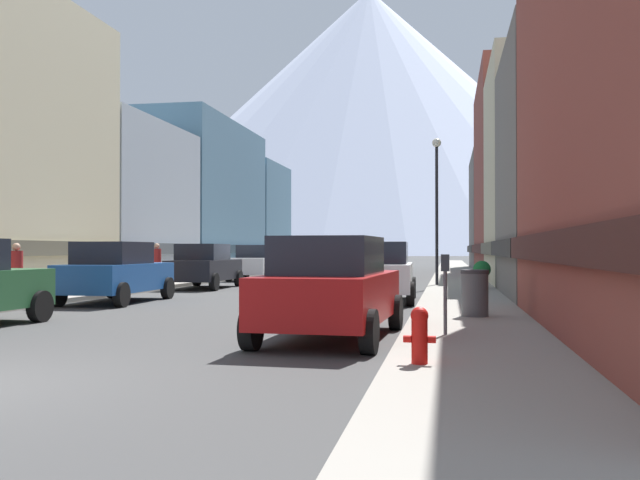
% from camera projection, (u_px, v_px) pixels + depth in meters
% --- Properties ---
extents(sidewalk_left, '(2.50, 100.00, 0.15)m').
position_uv_depth(sidewalk_left, '(251.00, 273.00, 43.21)').
color(sidewalk_left, gray).
rests_on(sidewalk_left, ground).
extents(sidewalk_right, '(2.50, 100.00, 0.15)m').
position_uv_depth(sidewalk_right, '(456.00, 275.00, 40.94)').
color(sidewalk_right, gray).
rests_on(sidewalk_right, ground).
extents(storefront_left_2, '(6.88, 9.30, 7.68)m').
position_uv_depth(storefront_left_2, '(103.00, 206.00, 34.00)').
color(storefront_left_2, '#99A5B2').
rests_on(storefront_left_2, ground).
extents(storefront_left_3, '(8.88, 13.45, 9.71)m').
position_uv_depth(storefront_left_3, '(175.00, 202.00, 45.67)').
color(storefront_left_3, slate).
rests_on(storefront_left_3, ground).
extents(storefront_left_4, '(9.46, 8.31, 8.42)m').
position_uv_depth(storefront_left_4, '(225.00, 219.00, 56.74)').
color(storefront_left_4, slate).
rests_on(storefront_left_4, ground).
extents(storefront_right_1, '(6.56, 8.06, 7.81)m').
position_uv_depth(storefront_right_1, '(610.00, 177.00, 21.12)').
color(storefront_right_1, '#66605B').
rests_on(storefront_right_1, ground).
extents(storefront_right_2, '(7.11, 8.31, 9.41)m').
position_uv_depth(storefront_right_2, '(572.00, 178.00, 29.24)').
color(storefront_right_2, beige).
rests_on(storefront_right_2, ground).
extents(storefront_right_3, '(8.91, 13.04, 11.35)m').
position_uv_depth(storefront_right_3, '(555.00, 180.00, 39.74)').
color(storefront_right_3, brown).
rests_on(storefront_right_3, ground).
extents(storefront_right_4, '(7.36, 11.16, 8.55)m').
position_uv_depth(storefront_right_4, '(519.00, 215.00, 52.27)').
color(storefront_right_4, '#66605B').
rests_on(storefront_right_4, ground).
extents(car_left_1, '(2.15, 4.44, 1.78)m').
position_uv_depth(car_left_1, '(116.00, 272.00, 20.45)').
color(car_left_1, '#19478C').
rests_on(car_left_1, ground).
extents(car_left_2, '(2.14, 4.43, 1.78)m').
position_uv_depth(car_left_2, '(205.00, 266.00, 27.88)').
color(car_left_2, black).
rests_on(car_left_2, ground).
extents(car_left_3, '(2.19, 4.46, 1.78)m').
position_uv_depth(car_left_3, '(256.00, 262.00, 35.31)').
color(car_left_3, silver).
rests_on(car_left_3, ground).
extents(car_right_0, '(2.24, 4.48, 1.78)m').
position_uv_depth(car_right_0, '(331.00, 288.00, 12.09)').
color(car_right_0, '#9E1111').
rests_on(car_right_0, ground).
extents(car_right_1, '(2.20, 4.46, 1.78)m').
position_uv_depth(car_right_1, '(380.00, 272.00, 20.81)').
color(car_right_1, silver).
rests_on(car_right_1, ground).
extents(car_driving_0, '(2.06, 4.40, 1.78)m').
position_uv_depth(car_driving_0, '(337.00, 259.00, 47.10)').
color(car_driving_0, '#19478C').
rests_on(car_driving_0, ground).
extents(car_driving_1, '(2.06, 4.40, 1.78)m').
position_uv_depth(car_driving_1, '(343.00, 259.00, 49.72)').
color(car_driving_1, silver).
rests_on(car_driving_1, ground).
extents(fire_hydrant_near, '(0.40, 0.22, 0.70)m').
position_uv_depth(fire_hydrant_near, '(420.00, 333.00, 8.60)').
color(fire_hydrant_near, red).
rests_on(fire_hydrant_near, sidewalk_right).
extents(parking_meter_near, '(0.14, 0.10, 1.33)m').
position_uv_depth(parking_meter_near, '(445.00, 283.00, 11.53)').
color(parking_meter_near, '#595960').
rests_on(parking_meter_near, sidewalk_right).
extents(trash_bin_right, '(0.59, 0.59, 0.98)m').
position_uv_depth(trash_bin_right, '(475.00, 293.00, 14.71)').
color(trash_bin_right, '#4C5156').
rests_on(trash_bin_right, sidewalk_right).
extents(potted_plant_0, '(0.64, 0.64, 1.00)m').
position_uv_depth(potted_plant_0, '(482.00, 273.00, 25.32)').
color(potted_plant_0, '#4C4C51').
rests_on(potted_plant_0, sidewalk_right).
extents(pedestrian_0, '(0.36, 0.36, 1.59)m').
position_uv_depth(pedestrian_0, '(16.00, 273.00, 19.75)').
color(pedestrian_0, maroon).
rests_on(pedestrian_0, sidewalk_left).
extents(pedestrian_1, '(0.36, 0.36, 1.67)m').
position_uv_depth(pedestrian_1, '(157.00, 265.00, 29.28)').
color(pedestrian_1, maroon).
rests_on(pedestrian_1, sidewalk_left).
extents(streetlamp_right, '(0.36, 0.36, 5.86)m').
position_uv_depth(streetlamp_right, '(437.00, 189.00, 27.85)').
color(streetlamp_right, black).
rests_on(streetlamp_right, sidewalk_right).
extents(mountain_backdrop, '(210.73, 210.73, 101.66)m').
position_uv_depth(mountain_backdrop, '(369.00, 121.00, 268.36)').
color(mountain_backdrop, silver).
rests_on(mountain_backdrop, ground).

